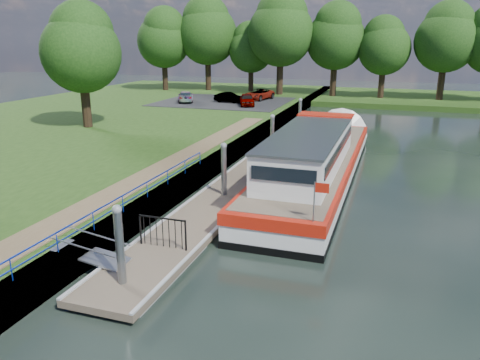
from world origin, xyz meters
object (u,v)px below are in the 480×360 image
(pontoon, at_px, (252,174))
(car_d, at_px, (259,94))
(car_a, at_px, (247,100))
(barge, at_px, (318,160))
(car_c, at_px, (186,97))
(car_b, at_px, (229,97))

(pontoon, relative_size, car_d, 6.79)
(car_a, distance_m, car_d, 5.12)
(car_a, xyz_separation_m, car_d, (-0.20, 5.12, -0.01))
(barge, xyz_separation_m, car_c, (-18.44, 22.28, 0.33))
(barge, bearing_deg, pontoon, -165.65)
(car_a, height_order, car_c, car_a)
(car_c, xyz_separation_m, car_d, (7.16, 4.49, 0.03))
(barge, height_order, car_b, barge)
(barge, relative_size, car_d, 4.79)
(pontoon, distance_m, car_d, 28.76)
(pontoon, bearing_deg, car_d, 105.51)
(barge, distance_m, car_a, 24.33)
(barge, distance_m, car_d, 29.05)
(pontoon, xyz_separation_m, car_d, (-7.68, 27.69, 1.27))
(car_a, relative_size, car_d, 0.83)
(car_a, bearing_deg, car_d, 71.87)
(barge, bearing_deg, car_d, 112.85)
(car_a, xyz_separation_m, car_b, (-2.66, 1.82, -0.08))
(barge, xyz_separation_m, car_a, (-11.08, 21.65, 0.37))
(car_a, distance_m, car_c, 7.38)
(car_d, bearing_deg, pontoon, -60.30)
(pontoon, relative_size, car_c, 7.43)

